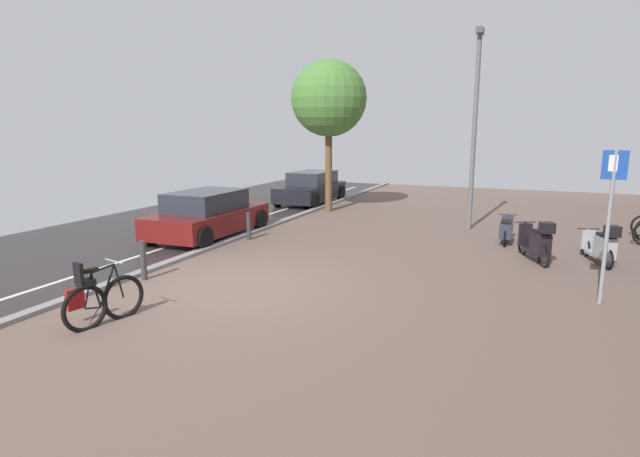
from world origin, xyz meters
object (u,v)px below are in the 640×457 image
scooter_far (602,246)px  lamp_post (475,121)px  scooter_near (537,242)px  bollard_far (249,226)px  parked_car_near (208,215)px  bollard_near (143,260)px  bicycle_foreground (100,300)px  street_tree (329,99)px  scooter_mid (506,230)px  parking_sign (610,212)px  parked_car_far (311,188)px

scooter_far → lamp_post: 5.48m
scooter_near → bollard_far: bearing=-176.6°
scooter_far → lamp_post: size_ratio=0.27×
bollard_far → parked_car_near: bearing=-177.3°
scooter_far → bollard_near: size_ratio=1.96×
parked_car_near → bollard_far: (1.33, 0.06, -0.25)m
bicycle_foreground → street_tree: (-0.88, 12.10, 3.79)m
bollard_far → lamp_post: bearing=35.8°
scooter_mid → parking_sign: size_ratio=0.62×
lamp_post → bollard_far: lamp_post is taller
lamp_post → scooter_mid: bearing=-55.7°
scooter_far → street_tree: size_ratio=0.29×
bicycle_foreground → parked_car_far: parked_car_far is taller
scooter_mid → scooter_far: (2.17, -1.53, 0.09)m
scooter_near → parking_sign: bearing=-68.4°
scooter_near → parked_car_far: 11.33m
scooter_near → bicycle_foreground: bearing=-133.2°
scooter_far → parked_car_far: bearing=147.0°
scooter_near → bollard_near: 8.90m
scooter_near → street_tree: size_ratio=0.30×
parked_car_far → lamp_post: size_ratio=0.66×
scooter_mid → parked_car_near: parked_car_near is taller
bollard_far → parked_car_far: bearing=100.1°
scooter_near → lamp_post: bearing=118.4°
parked_car_far → bollard_near: (1.33, -11.73, -0.22)m
street_tree → bollard_near: (-0.19, -9.90, -3.78)m
parked_car_near → parked_car_far: size_ratio=1.00×
scooter_far → street_tree: bearing=151.0°
parked_car_near → lamp_post: size_ratio=0.67×
parked_car_near → scooter_mid: bearing=16.4°
bicycle_foreground → bollard_near: bearing=116.1°
parking_sign → bollard_far: parking_sign is taller
scooter_near → street_tree: bearing=144.8°
bicycle_foreground → bollard_far: bearing=99.5°
scooter_far → parked_car_near: (-10.27, -0.86, 0.19)m
parked_car_far → bollard_near: size_ratio=4.84×
scooter_far → bollard_far: bearing=-174.9°
lamp_post → parking_sign: bearing=-64.4°
scooter_near → bollard_near: bearing=-148.1°
scooter_mid → parked_car_near: 8.46m
scooter_far → bicycle_foreground: bearing=-137.3°
scooter_near → parking_sign: (1.07, -2.69, 1.20)m
bicycle_foreground → parked_car_near: (-2.41, 6.39, 0.23)m
scooter_mid → parked_car_far: parked_car_far is taller
bicycle_foreground → scooter_mid: bicycle_foreground is taller
lamp_post → street_tree: 5.71m
parking_sign → street_tree: bearing=136.9°
scooter_near → scooter_far: bearing=14.5°
parked_car_far → lamp_post: (6.94, -3.42, 2.70)m
bollard_near → street_tree: bearing=88.9°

